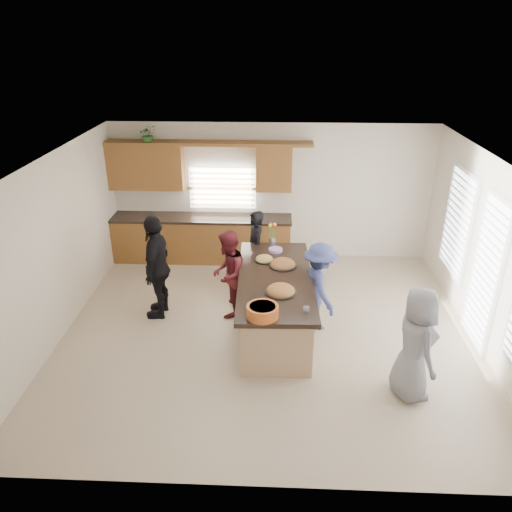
{
  "coord_description": "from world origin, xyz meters",
  "views": [
    {
      "loc": [
        0.12,
        -6.82,
        4.51
      ],
      "look_at": [
        -0.2,
        0.41,
        1.15
      ],
      "focal_mm": 35.0,
      "sensor_mm": 36.0,
      "label": 1
    }
  ],
  "objects_px": {
    "woman_left_back": "(255,250)",
    "woman_right_back": "(319,287)",
    "woman_left_mid": "(228,274)",
    "woman_left_front": "(157,267)",
    "woman_right_front": "(415,344)",
    "island": "(275,305)",
    "salad_bowl": "(263,311)"
  },
  "relations": [
    {
      "from": "woman_left_back",
      "to": "island",
      "type": "bearing_deg",
      "value": 0.12
    },
    {
      "from": "woman_left_front",
      "to": "woman_right_back",
      "type": "height_order",
      "value": "woman_left_front"
    },
    {
      "from": "island",
      "to": "woman_left_front",
      "type": "distance_m",
      "value": 2.04
    },
    {
      "from": "woman_left_front",
      "to": "woman_left_mid",
      "type": "bearing_deg",
      "value": 95.03
    },
    {
      "from": "woman_left_mid",
      "to": "woman_right_front",
      "type": "xyz_separation_m",
      "value": [
        2.6,
        -1.95,
        0.04
      ]
    },
    {
      "from": "island",
      "to": "woman_right_back",
      "type": "xyz_separation_m",
      "value": [
        0.7,
        0.12,
        0.28
      ]
    },
    {
      "from": "salad_bowl",
      "to": "woman_right_front",
      "type": "height_order",
      "value": "woman_right_front"
    },
    {
      "from": "woman_left_front",
      "to": "woman_right_front",
      "type": "bearing_deg",
      "value": 65.42
    },
    {
      "from": "salad_bowl",
      "to": "woman_right_front",
      "type": "bearing_deg",
      "value": -9.44
    },
    {
      "from": "island",
      "to": "woman_right_back",
      "type": "relative_size",
      "value": 1.86
    },
    {
      "from": "woman_left_front",
      "to": "woman_left_back",
      "type": "bearing_deg",
      "value": 126.52
    },
    {
      "from": "woman_left_back",
      "to": "woman_right_back",
      "type": "distance_m",
      "value": 1.74
    },
    {
      "from": "island",
      "to": "woman_left_mid",
      "type": "bearing_deg",
      "value": 147.8
    },
    {
      "from": "woman_left_back",
      "to": "woman_left_front",
      "type": "relative_size",
      "value": 0.83
    },
    {
      "from": "woman_left_back",
      "to": "woman_right_front",
      "type": "distance_m",
      "value": 3.69
    },
    {
      "from": "woman_right_back",
      "to": "woman_right_front",
      "type": "distance_m",
      "value": 1.96
    },
    {
      "from": "woman_left_back",
      "to": "woman_right_back",
      "type": "relative_size",
      "value": 1.01
    },
    {
      "from": "woman_left_mid",
      "to": "woman_left_front",
      "type": "distance_m",
      "value": 1.18
    },
    {
      "from": "island",
      "to": "woman_left_mid",
      "type": "distance_m",
      "value": 0.96
    },
    {
      "from": "salad_bowl",
      "to": "woman_left_front",
      "type": "height_order",
      "value": "woman_left_front"
    },
    {
      "from": "island",
      "to": "woman_right_back",
      "type": "distance_m",
      "value": 0.76
    },
    {
      "from": "island",
      "to": "woman_left_front",
      "type": "height_order",
      "value": "woman_left_front"
    },
    {
      "from": "salad_bowl",
      "to": "woman_left_front",
      "type": "bearing_deg",
      "value": 138.85
    },
    {
      "from": "woman_left_front",
      "to": "woman_right_front",
      "type": "distance_m",
      "value": 4.21
    },
    {
      "from": "salad_bowl",
      "to": "woman_left_front",
      "type": "relative_size",
      "value": 0.24
    },
    {
      "from": "island",
      "to": "woman_right_front",
      "type": "height_order",
      "value": "woman_right_front"
    },
    {
      "from": "woman_right_front",
      "to": "woman_right_back",
      "type": "bearing_deg",
      "value": 21.7
    },
    {
      "from": "salad_bowl",
      "to": "woman_right_front",
      "type": "xyz_separation_m",
      "value": [
        1.97,
        -0.33,
        -0.25
      ]
    },
    {
      "from": "woman_left_back",
      "to": "woman_left_front",
      "type": "height_order",
      "value": "woman_left_front"
    },
    {
      "from": "woman_right_front",
      "to": "salad_bowl",
      "type": "bearing_deg",
      "value": 67.6
    },
    {
      "from": "woman_left_mid",
      "to": "woman_right_back",
      "type": "xyz_separation_m",
      "value": [
        1.48,
        -0.34,
        -0.02
      ]
    },
    {
      "from": "woman_left_mid",
      "to": "island",
      "type": "bearing_deg",
      "value": 65.96
    }
  ]
}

